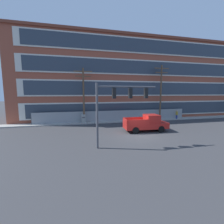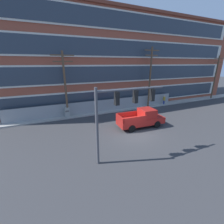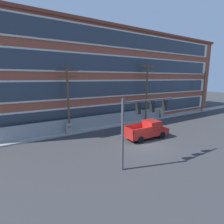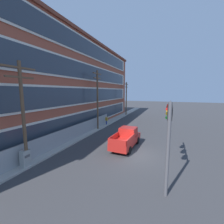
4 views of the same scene
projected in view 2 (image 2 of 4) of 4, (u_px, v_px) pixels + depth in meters
ground_plane at (134, 134)px, 15.44m from camera, size 160.00×160.00×0.00m
sidewalk_building_side at (105, 111)px, 22.52m from camera, size 80.00×1.82×0.16m
brick_mill_building at (118, 61)px, 28.07m from camera, size 44.20×12.14×14.54m
chain_link_fence at (103, 106)px, 22.12m from camera, size 25.34×0.06×1.88m
traffic_signal_mast at (120, 107)px, 10.38m from camera, size 5.37×0.43×5.56m
pickup_truck_red at (142, 119)px, 17.02m from camera, size 5.49×2.22×2.06m
utility_pole_near_corner at (65, 83)px, 18.45m from camera, size 2.70×0.26×8.37m
utility_pole_midblock at (150, 75)px, 23.37m from camera, size 2.61×0.26×9.30m
utility_pole_far_east at (216, 76)px, 29.29m from camera, size 2.51×0.26×8.34m
electrical_cabinet at (67, 113)px, 19.70m from camera, size 0.64×0.51×1.48m
pedestrian_near_cabinet at (164, 100)px, 25.86m from camera, size 0.32×0.44×1.69m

